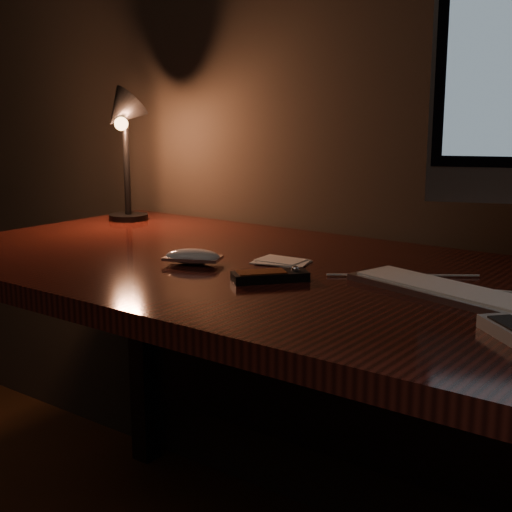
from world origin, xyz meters
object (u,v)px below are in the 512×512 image
Objects in this scene: keyboard at (455,292)px; media_remote at (270,276)px; mouse at (193,259)px; desk_lamp at (123,131)px; desk at (314,328)px.

media_remote reaches higher than keyboard.
media_remote is at bearing -147.91° from keyboard.
mouse is (-0.50, -0.07, 0.00)m from keyboard.
keyboard is at bearing -16.14° from mouse.
keyboard is 0.50m from mouse.
mouse is 0.31× the size of desk_lamp.
desk_lamp is at bearing -176.71° from keyboard.
keyboard is 3.50× the size of mouse.
desk_lamp is at bearing 126.05° from mouse.
desk is 0.27m from mouse.
mouse is at bearing -32.63° from desk_lamp.
desk is at bearing -178.39° from keyboard.
desk_lamp reaches higher than desk.
desk_lamp reaches higher than mouse.
desk is at bearing 42.99° from media_remote.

